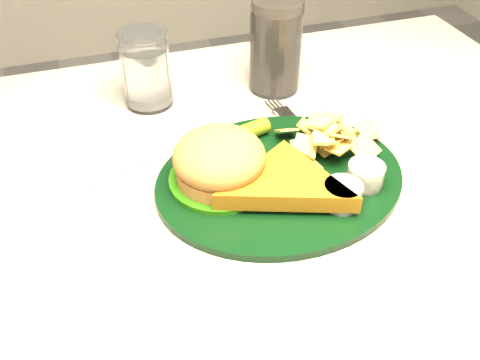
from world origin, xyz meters
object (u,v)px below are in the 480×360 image
(dinner_plate, at_px, (281,159))
(water_glass, at_px, (146,70))
(table, at_px, (224,346))
(cola_glass, at_px, (275,46))
(fork_napkin, at_px, (303,146))

(dinner_plate, distance_m, water_glass, 0.28)
(table, bearing_deg, water_glass, 101.67)
(water_glass, distance_m, cola_glass, 0.21)
(table, xyz_separation_m, water_glass, (-0.05, 0.23, 0.44))
(dinner_plate, bearing_deg, fork_napkin, 39.24)
(water_glass, height_order, fork_napkin, water_glass)
(table, height_order, water_glass, water_glass)
(water_glass, relative_size, fork_napkin, 0.64)
(water_glass, xyz_separation_m, fork_napkin, (0.19, -0.20, -0.05))
(dinner_plate, distance_m, cola_glass, 0.25)
(water_glass, bearing_deg, fork_napkin, -46.25)
(fork_napkin, bearing_deg, dinner_plate, -140.72)
(water_glass, bearing_deg, dinner_plate, -63.00)
(table, distance_m, dinner_plate, 0.42)
(cola_glass, relative_size, fork_napkin, 0.82)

